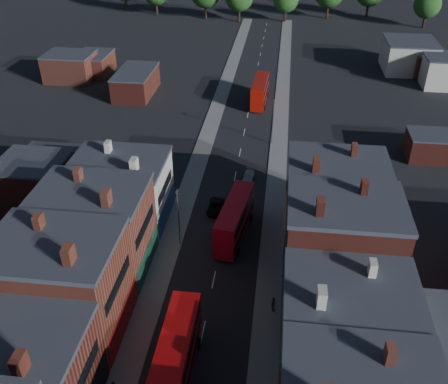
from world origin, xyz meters
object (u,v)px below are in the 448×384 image
(car_2, at_px, (215,207))
(car_3, at_px, (248,176))
(bus_2, at_px, (260,91))
(bus_0, at_px, (176,359))
(bus_1, at_px, (235,219))
(ped_3, at_px, (273,304))

(car_2, xyz_separation_m, car_3, (3.91, 9.14, -0.07))
(bus_2, xyz_separation_m, car_3, (0.25, -30.94, -2.14))
(bus_0, bearing_deg, bus_2, 87.07)
(bus_0, relative_size, bus_1, 1.03)
(bus_0, xyz_separation_m, car_2, (-0.26, 28.11, -2.23))
(car_2, bearing_deg, bus_0, -88.59)
(bus_1, distance_m, ped_3, 14.13)
(car_3, bearing_deg, bus_2, 94.51)
(bus_1, distance_m, bus_2, 45.54)
(car_3, bearing_deg, ped_3, -75.78)
(bus_0, xyz_separation_m, bus_2, (3.39, 68.19, -0.16))
(car_3, bearing_deg, bus_0, -91.54)
(bus_0, bearing_deg, bus_1, 82.37)
(bus_0, bearing_deg, car_2, 90.46)
(bus_0, relative_size, ped_3, 6.49)
(ped_3, bearing_deg, car_3, 26.63)
(bus_1, xyz_separation_m, ped_3, (5.58, -12.88, -1.63))
(bus_2, height_order, car_2, bus_2)
(car_2, height_order, ped_3, ped_3)
(bus_1, relative_size, bus_2, 1.02)
(bus_2, height_order, car_3, bus_2)
(bus_2, distance_m, ped_3, 58.68)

